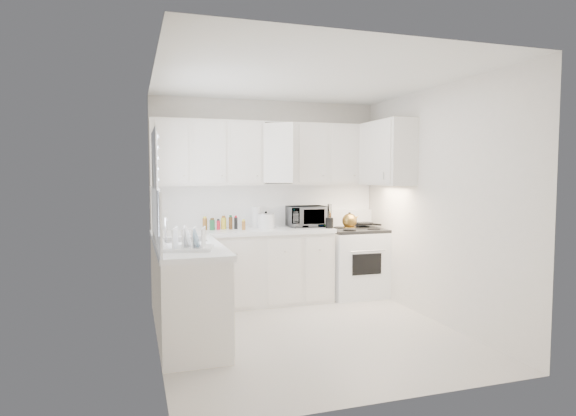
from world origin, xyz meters
name	(u,v)px	position (x,y,z in m)	size (l,w,h in m)	color
floor	(309,333)	(0.00, 0.00, 0.00)	(3.20, 3.20, 0.00)	beige
ceiling	(309,78)	(0.00, 0.00, 2.60)	(3.20, 3.20, 0.00)	white
wall_back	(267,200)	(0.00, 1.60, 1.30)	(3.00, 3.00, 0.00)	silver
wall_front	(388,223)	(0.00, -1.60, 1.30)	(3.00, 3.00, 0.00)	silver
wall_left	(156,211)	(-1.50, 0.00, 1.30)	(3.20, 3.20, 0.00)	silver
wall_right	(436,205)	(1.50, 0.00, 1.30)	(3.20, 3.20, 0.00)	silver
window_blinds	(156,183)	(-1.48, 0.35, 1.55)	(0.06, 0.96, 1.06)	white
lower_cabinets_back	(244,269)	(-0.39, 1.30, 0.45)	(2.22, 0.60, 0.90)	silver
lower_cabinets_left	(188,295)	(-1.20, 0.20, 0.45)	(0.60, 1.60, 0.90)	silver
countertop_back	(244,231)	(-0.39, 1.29, 0.93)	(2.24, 0.64, 0.05)	white
countertop_left	(188,247)	(-1.19, 0.20, 0.93)	(0.64, 1.62, 0.05)	white
backsplash_back	(268,205)	(0.00, 1.59, 1.23)	(2.98, 0.02, 0.55)	white
backsplash_left	(156,217)	(-1.49, 0.20, 1.23)	(0.02, 1.60, 0.55)	white
upper_cabinets_back	(271,185)	(0.00, 1.44, 1.50)	(3.00, 0.33, 0.80)	silver
upper_cabinets_right	(386,185)	(1.33, 0.82, 1.50)	(0.33, 0.90, 0.80)	silver
sink	(185,228)	(-1.19, 0.55, 1.07)	(0.42, 0.38, 0.30)	gray
stove	(356,253)	(1.15, 1.27, 0.58)	(0.76, 0.62, 1.16)	white
tea_kettle	(349,220)	(0.97, 1.11, 1.05)	(0.24, 0.20, 0.22)	olive
frying_pan	(363,223)	(1.33, 1.43, 0.97)	(0.27, 0.45, 0.04)	black
microwave	(306,214)	(0.47, 1.36, 1.12)	(0.49, 0.27, 0.33)	gray
rice_cooker	(266,220)	(-0.09, 1.35, 1.06)	(0.22, 0.22, 0.22)	white
paper_towel	(256,217)	(-0.18, 1.47, 1.08)	(0.12, 0.12, 0.27)	white
utensil_crock	(329,216)	(0.68, 1.09, 1.11)	(0.11, 0.11, 0.32)	black
dish_rack	(188,237)	(-1.23, -0.15, 1.07)	(0.43, 0.32, 0.24)	white
spice_left_0	(205,224)	(-0.85, 1.42, 1.02)	(0.06, 0.06, 0.13)	#9E652B
spice_left_1	(212,225)	(-0.78, 1.33, 1.02)	(0.06, 0.06, 0.13)	#216338
spice_left_2	(217,224)	(-0.70, 1.42, 1.02)	(0.06, 0.06, 0.13)	red
spice_left_3	(224,225)	(-0.62, 1.33, 1.02)	(0.06, 0.06, 0.13)	yellow
spice_left_4	(229,224)	(-0.55, 1.42, 1.02)	(0.06, 0.06, 0.13)	#543418
spice_left_5	(236,224)	(-0.47, 1.33, 1.02)	(0.06, 0.06, 0.13)	black
spice_left_6	(241,223)	(-0.40, 1.42, 1.02)	(0.06, 0.06, 0.13)	#9E652B
sauce_right_0	(312,219)	(0.58, 1.46, 1.05)	(0.06, 0.06, 0.19)	red
sauce_right_1	(317,219)	(0.64, 1.40, 1.05)	(0.06, 0.06, 0.19)	yellow
sauce_right_2	(320,218)	(0.69, 1.46, 1.05)	(0.06, 0.06, 0.19)	#543418
sauce_right_3	(325,219)	(0.74, 1.40, 1.05)	(0.06, 0.06, 0.19)	black
sauce_right_4	(327,218)	(0.80, 1.46, 1.05)	(0.06, 0.06, 0.19)	#9E652B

